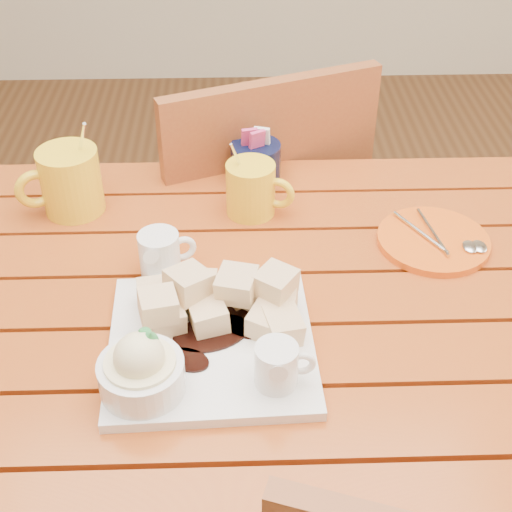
{
  "coord_description": "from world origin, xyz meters",
  "views": [
    {
      "loc": [
        0.02,
        -0.78,
        1.43
      ],
      "look_at": [
        0.05,
        0.01,
        0.82
      ],
      "focal_mm": 50.0,
      "sensor_mm": 36.0,
      "label": 1
    }
  ],
  "objects_px": {
    "dessert_plate": "(200,338)",
    "coffee_mug_left": "(69,181)",
    "chair_far": "(250,231)",
    "coffee_mug_right": "(252,188)",
    "orange_saucer": "(434,240)",
    "table": "(227,351)"
  },
  "relations": [
    {
      "from": "dessert_plate",
      "to": "orange_saucer",
      "type": "bearing_deg",
      "value": 32.99
    },
    {
      "from": "coffee_mug_right",
      "to": "chair_far",
      "type": "height_order",
      "value": "chair_far"
    },
    {
      "from": "table",
      "to": "coffee_mug_left",
      "type": "bearing_deg",
      "value": 137.14
    },
    {
      "from": "dessert_plate",
      "to": "coffee_mug_left",
      "type": "height_order",
      "value": "coffee_mug_left"
    },
    {
      "from": "table",
      "to": "orange_saucer",
      "type": "xyz_separation_m",
      "value": [
        0.33,
        0.12,
        0.11
      ]
    },
    {
      "from": "orange_saucer",
      "to": "table",
      "type": "bearing_deg",
      "value": -159.62
    },
    {
      "from": "dessert_plate",
      "to": "chair_far",
      "type": "bearing_deg",
      "value": 82.8
    },
    {
      "from": "coffee_mug_left",
      "to": "coffee_mug_right",
      "type": "xyz_separation_m",
      "value": [
        0.31,
        -0.02,
        -0.01
      ]
    },
    {
      "from": "coffee_mug_right",
      "to": "chair_far",
      "type": "relative_size",
      "value": 0.15
    },
    {
      "from": "chair_far",
      "to": "coffee_mug_right",
      "type": "bearing_deg",
      "value": 68.77
    },
    {
      "from": "dessert_plate",
      "to": "coffee_mug_left",
      "type": "xyz_separation_m",
      "value": [
        -0.23,
        0.35,
        0.03
      ]
    },
    {
      "from": "table",
      "to": "coffee_mug_left",
      "type": "distance_m",
      "value": 0.39
    },
    {
      "from": "dessert_plate",
      "to": "coffee_mug_left",
      "type": "bearing_deg",
      "value": 122.89
    },
    {
      "from": "coffee_mug_right",
      "to": "chair_far",
      "type": "distance_m",
      "value": 0.4
    },
    {
      "from": "table",
      "to": "dessert_plate",
      "type": "xyz_separation_m",
      "value": [
        -0.03,
        -0.11,
        0.14
      ]
    },
    {
      "from": "coffee_mug_left",
      "to": "orange_saucer",
      "type": "bearing_deg",
      "value": -34.63
    },
    {
      "from": "orange_saucer",
      "to": "chair_far",
      "type": "height_order",
      "value": "chair_far"
    },
    {
      "from": "coffee_mug_left",
      "to": "chair_far",
      "type": "distance_m",
      "value": 0.5
    },
    {
      "from": "coffee_mug_left",
      "to": "chair_far",
      "type": "height_order",
      "value": "coffee_mug_left"
    },
    {
      "from": "table",
      "to": "chair_far",
      "type": "height_order",
      "value": "chair_far"
    },
    {
      "from": "dessert_plate",
      "to": "orange_saucer",
      "type": "xyz_separation_m",
      "value": [
        0.37,
        0.24,
        -0.03
      ]
    },
    {
      "from": "dessert_plate",
      "to": "coffee_mug_left",
      "type": "distance_m",
      "value": 0.42
    }
  ]
}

